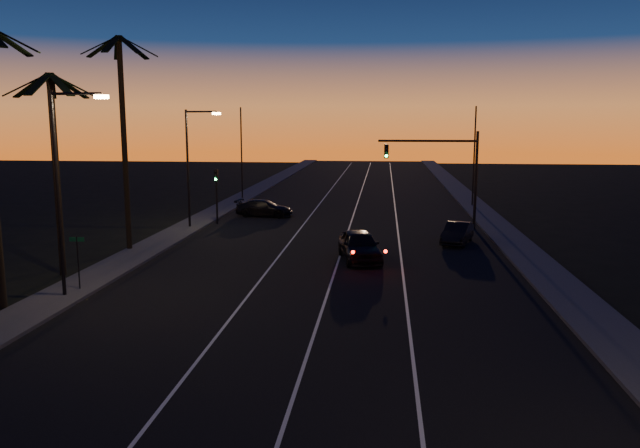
# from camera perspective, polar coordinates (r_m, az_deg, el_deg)

# --- Properties ---
(road) EXTENTS (20.00, 170.00, 0.01)m
(road) POSITION_cam_1_polar(r_m,az_deg,el_deg) (36.29, 1.07, -2.86)
(road) COLOR black
(road) RESTS_ON ground
(sidewalk_left) EXTENTS (2.40, 170.00, 0.16)m
(sidewalk_left) POSITION_cam_1_polar(r_m,az_deg,el_deg) (38.83, -15.65, -2.29)
(sidewalk_left) COLOR #3B3B38
(sidewalk_left) RESTS_ON ground
(sidewalk_right) EXTENTS (2.40, 170.00, 0.16)m
(sidewalk_right) POSITION_cam_1_polar(r_m,az_deg,el_deg) (37.09, 18.61, -2.98)
(sidewalk_right) COLOR #3B3B38
(sidewalk_right) RESTS_ON ground
(lane_stripe_left) EXTENTS (0.12, 160.00, 0.01)m
(lane_stripe_left) POSITION_cam_1_polar(r_m,az_deg,el_deg) (36.66, -3.61, -2.74)
(lane_stripe_left) COLOR silver
(lane_stripe_left) RESTS_ON road
(lane_stripe_mid) EXTENTS (0.12, 160.00, 0.01)m
(lane_stripe_mid) POSITION_cam_1_polar(r_m,az_deg,el_deg) (36.25, 1.86, -2.86)
(lane_stripe_mid) COLOR silver
(lane_stripe_mid) RESTS_ON road
(lane_stripe_right) EXTENTS (0.12, 160.00, 0.01)m
(lane_stripe_right) POSITION_cam_1_polar(r_m,az_deg,el_deg) (36.19, 7.40, -2.96)
(lane_stripe_right) COLOR silver
(lane_stripe_right) RESTS_ON road
(palm_mid) EXTENTS (4.25, 4.16, 10.03)m
(palm_mid) POSITION_cam_1_polar(r_m,az_deg,el_deg) (33.52, -23.08, 6.15)
(palm_mid) COLOR black
(palm_mid) RESTS_ON ground
(palm_far) EXTENTS (4.25, 4.16, 12.53)m
(palm_far) POSITION_cam_1_polar(r_m,az_deg,el_deg) (38.44, -17.56, 8.82)
(palm_far) COLOR black
(palm_far) RESTS_ON ground
(streetlight_left_near) EXTENTS (2.55, 0.26, 9.00)m
(streetlight_left_near) POSITION_cam_1_polar(r_m,az_deg,el_deg) (28.88, -22.42, 3.92)
(streetlight_left_near) COLOR black
(streetlight_left_near) RESTS_ON ground
(streetlight_left_far) EXTENTS (2.55, 0.26, 8.50)m
(streetlight_left_far) POSITION_cam_1_polar(r_m,az_deg,el_deg) (45.51, -11.64, 5.88)
(streetlight_left_far) COLOR black
(streetlight_left_far) RESTS_ON ground
(street_sign) EXTENTS (0.70, 0.06, 2.60)m
(street_sign) POSITION_cam_1_polar(r_m,az_deg,el_deg) (30.32, -21.26, -2.79)
(street_sign) COLOR black
(street_sign) RESTS_ON ground
(signal_mast) EXTENTS (7.10, 0.41, 7.00)m
(signal_mast) POSITION_cam_1_polar(r_m,az_deg,el_deg) (45.62, 11.17, 5.55)
(signal_mast) COLOR black
(signal_mast) RESTS_ON ground
(signal_post) EXTENTS (0.28, 0.37, 4.20)m
(signal_post) POSITION_cam_1_polar(r_m,az_deg,el_deg) (47.25, -9.46, 3.43)
(signal_post) COLOR black
(signal_post) RESTS_ON ground
(far_pole_left) EXTENTS (0.14, 0.14, 9.00)m
(far_pole_left) POSITION_cam_1_polar(r_m,az_deg,el_deg) (62.01, -7.19, 6.39)
(far_pole_left) COLOR black
(far_pole_left) RESTS_ON ground
(far_pole_right) EXTENTS (0.14, 0.14, 9.00)m
(far_pole_right) POSITION_cam_1_polar(r_m,az_deg,el_deg) (57.99, 13.91, 5.98)
(far_pole_right) COLOR black
(far_pole_right) RESTS_ON ground
(lead_car) EXTENTS (3.01, 5.78, 1.69)m
(lead_car) POSITION_cam_1_polar(r_m,az_deg,el_deg) (34.84, 3.64, -1.98)
(lead_car) COLOR black
(lead_car) RESTS_ON road
(right_car) EXTENTS (2.55, 4.28, 1.33)m
(right_car) POSITION_cam_1_polar(r_m,az_deg,el_deg) (40.53, 12.45, -0.81)
(right_car) COLOR black
(right_car) RESTS_ON road
(cross_car) EXTENTS (4.81, 2.37, 1.35)m
(cross_car) POSITION_cam_1_polar(r_m,az_deg,el_deg) (50.95, -5.12, 1.46)
(cross_car) COLOR black
(cross_car) RESTS_ON road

